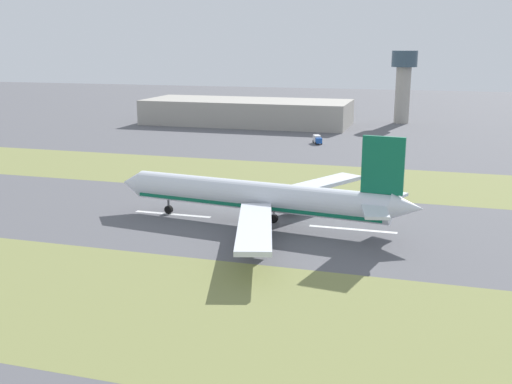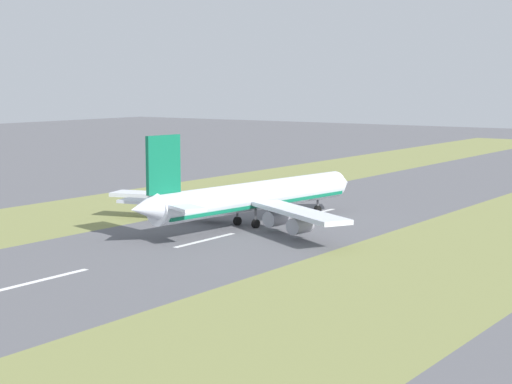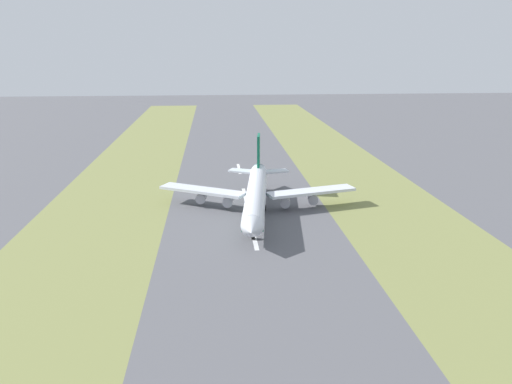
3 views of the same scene
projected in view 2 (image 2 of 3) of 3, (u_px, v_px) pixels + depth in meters
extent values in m
plane|color=#56565B|center=(254.00, 228.00, 176.53)|extent=(800.00, 800.00, 0.00)
cube|color=olive|center=(99.00, 210.00, 202.11)|extent=(40.00, 600.00, 0.01)
cube|color=olive|center=(463.00, 253.00, 150.96)|extent=(40.00, 600.00, 0.01)
cube|color=silver|center=(43.00, 280.00, 130.78)|extent=(1.20, 18.00, 0.01)
cube|color=silver|center=(205.00, 240.00, 163.29)|extent=(1.20, 18.00, 0.01)
cube|color=silver|center=(314.00, 214.00, 195.80)|extent=(1.20, 18.00, 0.01)
cylinder|color=silver|center=(256.00, 196.00, 179.98)|extent=(12.60, 56.32, 6.00)
cone|color=silver|center=(342.00, 183.00, 202.54)|extent=(6.43, 5.66, 5.88)
cone|color=silver|center=(144.00, 208.00, 156.95)|extent=(5.78, 6.56, 5.10)
cube|color=#0F6647|center=(256.00, 204.00, 180.20)|extent=(12.04, 54.06, 0.70)
cube|color=silver|center=(174.00, 196.00, 186.32)|extent=(29.56, 13.39, 0.90)
cube|color=silver|center=(299.00, 212.00, 163.20)|extent=(28.30, 19.24, 0.90)
cylinder|color=#93939E|center=(212.00, 209.00, 183.40)|extent=(3.75, 5.15, 3.20)
cylinder|color=#93939E|center=(172.00, 207.00, 186.76)|extent=(3.75, 5.15, 3.20)
cylinder|color=#93939E|center=(276.00, 218.00, 171.51)|extent=(3.75, 5.15, 3.20)
cylinder|color=#93939E|center=(300.00, 225.00, 162.98)|extent=(3.75, 5.15, 3.20)
cube|color=#0F6647|center=(163.00, 165.00, 159.66)|extent=(1.74, 8.04, 11.00)
cube|color=silver|center=(145.00, 202.00, 164.26)|extent=(10.66, 6.26, 0.60)
cube|color=silver|center=(184.00, 207.00, 156.99)|extent=(10.92, 8.19, 0.60)
cylinder|color=#59595E|center=(318.00, 203.00, 196.20)|extent=(0.50, 0.50, 3.20)
cylinder|color=black|center=(318.00, 209.00, 196.40)|extent=(1.11, 1.89, 1.80)
cylinder|color=#59595E|center=(237.00, 213.00, 179.96)|extent=(0.50, 0.50, 3.20)
cylinder|color=black|center=(237.00, 221.00, 180.17)|extent=(1.11, 1.89, 1.80)
cylinder|color=#59595E|center=(256.00, 216.00, 176.52)|extent=(0.50, 0.50, 3.20)
cylinder|color=black|center=(256.00, 224.00, 176.73)|extent=(1.11, 1.89, 1.80)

